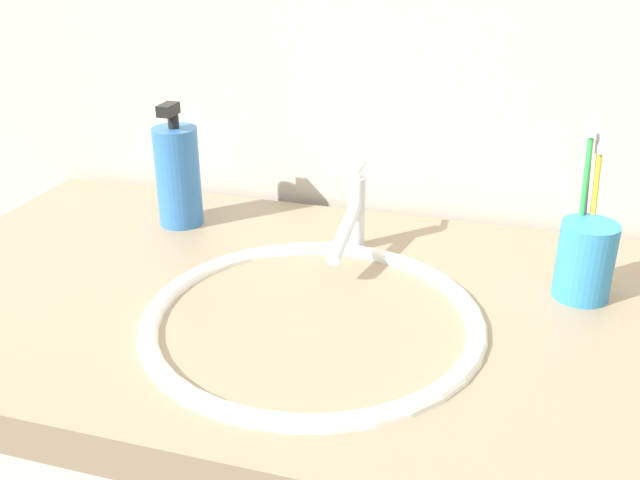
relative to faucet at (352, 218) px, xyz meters
name	(u,v)px	position (x,y,z in m)	size (l,w,h in m)	color
tiled_wall_back	(398,1)	(0.01, 0.20, 0.26)	(2.34, 0.04, 2.40)	beige
sink_basin	(313,351)	(0.00, -0.18, -0.10)	(0.40, 0.40, 0.12)	white
faucet	(352,218)	(0.00, 0.00, 0.00)	(0.02, 0.16, 0.12)	silver
toothbrush_cup	(585,261)	(0.30, -0.03, -0.01)	(0.07, 0.07, 0.10)	#338CCC
toothbrush_purple	(586,191)	(0.29, 0.00, 0.07)	(0.02, 0.05, 0.21)	purple
toothbrush_yellow	(594,201)	(0.30, 0.00, 0.06)	(0.02, 0.04, 0.19)	yellow
toothbrush_green	(584,194)	(0.29, 0.00, 0.07)	(0.02, 0.04, 0.21)	green
soap_dispenser	(178,175)	(-0.28, 0.03, 0.02)	(0.07, 0.07, 0.19)	#3372BF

